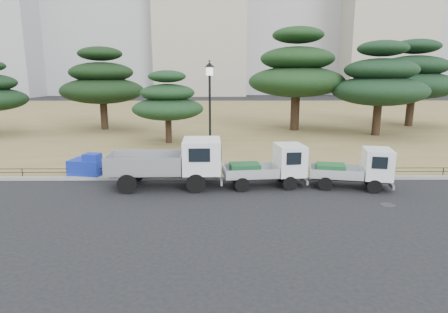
{
  "coord_description": "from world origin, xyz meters",
  "views": [
    {
      "loc": [
        -0.17,
        -15.27,
        5.07
      ],
      "look_at": [
        0.0,
        2.0,
        1.3
      ],
      "focal_mm": 30.0,
      "sensor_mm": 36.0,
      "label": 1
    }
  ],
  "objects_px": {
    "truck_kei_front": "(270,166)",
    "tarp_pile": "(88,166)",
    "truck_kei_rear": "(356,168)",
    "street_lamp": "(210,100)",
    "truck_large": "(172,161)"
  },
  "relations": [
    {
      "from": "truck_kei_rear",
      "to": "tarp_pile",
      "type": "bearing_deg",
      "value": -177.15
    },
    {
      "from": "truck_kei_front",
      "to": "tarp_pile",
      "type": "distance_m",
      "value": 9.19
    },
    {
      "from": "truck_kei_rear",
      "to": "street_lamp",
      "type": "distance_m",
      "value": 7.52
    },
    {
      "from": "street_lamp",
      "to": "truck_kei_rear",
      "type": "bearing_deg",
      "value": -14.72
    },
    {
      "from": "truck_kei_front",
      "to": "truck_kei_rear",
      "type": "height_order",
      "value": "truck_kei_front"
    },
    {
      "from": "truck_kei_rear",
      "to": "truck_kei_front",
      "type": "bearing_deg",
      "value": -172.96
    },
    {
      "from": "truck_kei_front",
      "to": "tarp_pile",
      "type": "xyz_separation_m",
      "value": [
        -9.02,
        1.71,
        -0.38
      ]
    },
    {
      "from": "tarp_pile",
      "to": "street_lamp",
      "type": "bearing_deg",
      "value": -2.55
    },
    {
      "from": "street_lamp",
      "to": "tarp_pile",
      "type": "distance_m",
      "value": 7.03
    },
    {
      "from": "truck_kei_front",
      "to": "street_lamp",
      "type": "bearing_deg",
      "value": 146.5
    },
    {
      "from": "truck_large",
      "to": "tarp_pile",
      "type": "bearing_deg",
      "value": 156.54
    },
    {
      "from": "truck_large",
      "to": "street_lamp",
      "type": "xyz_separation_m",
      "value": [
        1.7,
        1.53,
        2.64
      ]
    },
    {
      "from": "truck_large",
      "to": "truck_kei_front",
      "type": "relative_size",
      "value": 1.35
    },
    {
      "from": "truck_kei_front",
      "to": "street_lamp",
      "type": "xyz_separation_m",
      "value": [
        -2.82,
        1.43,
        2.91
      ]
    },
    {
      "from": "truck_large",
      "to": "truck_kei_rear",
      "type": "distance_m",
      "value": 8.4
    }
  ]
}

